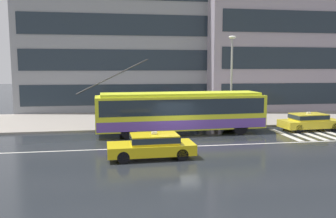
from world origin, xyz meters
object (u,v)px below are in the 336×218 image
object	(u,v)px
pedestrian_at_shelter	(200,106)
street_lamp	(232,73)
pedestrian_waiting_by_pole	(197,110)
trolleybus	(181,111)
bus_shelter	(148,101)
taxi_ahead_of_bus	(310,121)
pedestrian_walking_past	(217,106)
taxi_oncoming_near	(152,145)
pedestrian_approaching_curb	(121,109)

from	to	relation	value
pedestrian_at_shelter	street_lamp	world-z (taller)	street_lamp
pedestrian_at_shelter	pedestrian_waiting_by_pole	bearing A→B (deg)	83.19
trolleybus	bus_shelter	size ratio (longest dim) A/B	3.32
pedestrian_at_shelter	taxi_ahead_of_bus	bearing A→B (deg)	-19.09
taxi_ahead_of_bus	bus_shelter	world-z (taller)	bus_shelter
taxi_ahead_of_bus	pedestrian_walking_past	world-z (taller)	pedestrian_walking_past
pedestrian_walking_past	trolleybus	bearing A→B (deg)	-144.37
taxi_ahead_of_bus	bus_shelter	xyz separation A→B (m)	(-11.85, 3.92, 1.33)
taxi_oncoming_near	pedestrian_walking_past	world-z (taller)	pedestrian_walking_past
taxi_oncoming_near	pedestrian_waiting_by_pole	xyz separation A→B (m)	(5.07, 10.72, 0.37)
street_lamp	trolleybus	bearing A→B (deg)	-153.67
trolleybus	pedestrian_waiting_by_pole	distance (m)	5.04
bus_shelter	street_lamp	distance (m)	7.01
taxi_ahead_of_bus	street_lamp	world-z (taller)	street_lamp
taxi_oncoming_near	taxi_ahead_of_bus	size ratio (longest dim) A/B	0.99
pedestrian_at_shelter	pedestrian_waiting_by_pole	xyz separation A→B (m)	(0.24, 1.97, -0.63)
bus_shelter	street_lamp	world-z (taller)	street_lamp
pedestrian_waiting_by_pole	trolleybus	bearing A→B (deg)	-117.15
pedestrian_waiting_by_pole	street_lamp	world-z (taller)	street_lamp
taxi_ahead_of_bus	street_lamp	distance (m)	6.89
taxi_ahead_of_bus	pedestrian_approaching_curb	world-z (taller)	pedestrian_approaching_curb
trolleybus	pedestrian_approaching_curb	xyz separation A→B (m)	(-4.19, 1.95, 0.03)
taxi_oncoming_near	street_lamp	size ratio (longest dim) A/B	0.65
bus_shelter	pedestrian_approaching_curb	xyz separation A→B (m)	(-2.19, -1.77, -0.39)
taxi_ahead_of_bus	taxi_oncoming_near	bearing A→B (deg)	-154.40
trolleybus	pedestrian_at_shelter	xyz separation A→B (m)	(2.05, 2.49, 0.08)
pedestrian_at_shelter	pedestrian_approaching_curb	size ratio (longest dim) A/B	1.04
trolleybus	pedestrian_at_shelter	size ratio (longest dim) A/B	6.61
taxi_ahead_of_bus	pedestrian_waiting_by_pole	world-z (taller)	pedestrian_waiting_by_pole
pedestrian_walking_past	street_lamp	xyz separation A→B (m)	(1.02, -0.26, 2.62)
trolleybus	pedestrian_walking_past	size ratio (longest dim) A/B	6.86
taxi_oncoming_near	pedestrian_approaching_curb	bearing A→B (deg)	99.75
trolleybus	street_lamp	bearing A→B (deg)	26.33
bus_shelter	street_lamp	xyz separation A→B (m)	(6.47, -1.50, 2.23)
taxi_ahead_of_bus	bus_shelter	bearing A→B (deg)	161.68
bus_shelter	street_lamp	size ratio (longest dim) A/B	0.57
pedestrian_waiting_by_pole	street_lamp	size ratio (longest dim) A/B	0.23
trolleybus	pedestrian_at_shelter	bearing A→B (deg)	50.49
taxi_oncoming_near	taxi_ahead_of_bus	xyz separation A→B (m)	(12.62, 6.05, 0.00)
trolleybus	pedestrian_approaching_curb	distance (m)	4.62
pedestrian_walking_past	street_lamp	size ratio (longest dim) A/B	0.27
pedestrian_approaching_curb	pedestrian_walking_past	bearing A→B (deg)	3.95
taxi_oncoming_near	pedestrian_waiting_by_pole	size ratio (longest dim) A/B	2.88
taxi_ahead_of_bus	trolleybus	bearing A→B (deg)	178.78
bus_shelter	pedestrian_walking_past	world-z (taller)	bus_shelter
pedestrian_approaching_curb	pedestrian_walking_past	world-z (taller)	pedestrian_walking_past
pedestrian_at_shelter	pedestrian_walking_past	world-z (taller)	pedestrian_at_shelter
street_lamp	taxi_oncoming_near	bearing A→B (deg)	-130.56
bus_shelter	pedestrian_walking_past	xyz separation A→B (m)	(5.46, -1.24, -0.39)
trolleybus	bus_shelter	bearing A→B (deg)	118.37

